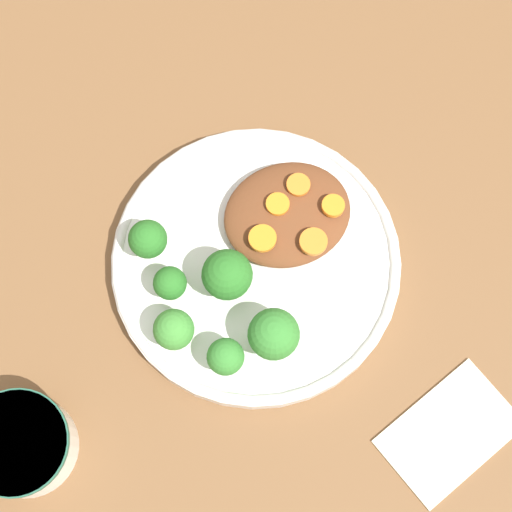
% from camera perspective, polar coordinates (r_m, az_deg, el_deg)
% --- Properties ---
extents(ground_plane, '(4.00, 4.00, 0.00)m').
position_cam_1_polar(ground_plane, '(0.85, -0.00, -0.71)').
color(ground_plane, brown).
extents(plate, '(0.28, 0.28, 0.03)m').
position_cam_1_polar(plate, '(0.84, -0.00, -0.44)').
color(plate, silver).
rests_on(plate, ground_plane).
extents(dip_bowl, '(0.10, 0.10, 0.05)m').
position_cam_1_polar(dip_bowl, '(0.82, -15.38, -12.03)').
color(dip_bowl, white).
rests_on(dip_bowl, ground_plane).
extents(stew_mound, '(0.13, 0.11, 0.03)m').
position_cam_1_polar(stew_mound, '(0.83, 2.10, 2.80)').
color(stew_mound, brown).
rests_on(stew_mound, plate).
extents(broccoli_floret_0, '(0.05, 0.05, 0.06)m').
position_cam_1_polar(broccoli_floret_0, '(0.79, -1.94, -1.27)').
color(broccoli_floret_0, '#759E51').
rests_on(broccoli_floret_0, plate).
extents(broccoli_floret_1, '(0.05, 0.05, 0.06)m').
position_cam_1_polar(broccoli_floret_1, '(0.78, 1.19, -5.25)').
color(broccoli_floret_1, '#7FA85B').
rests_on(broccoli_floret_1, plate).
extents(broccoli_floret_2, '(0.04, 0.04, 0.05)m').
position_cam_1_polar(broccoli_floret_2, '(0.79, -5.49, -4.94)').
color(broccoli_floret_2, '#759E51').
rests_on(broccoli_floret_2, plate).
extents(broccoli_floret_3, '(0.04, 0.04, 0.05)m').
position_cam_1_polar(broccoli_floret_3, '(0.81, -7.21, 1.07)').
color(broccoli_floret_3, '#7FA85B').
rests_on(broccoli_floret_3, plate).
extents(broccoli_floret_4, '(0.03, 0.03, 0.04)m').
position_cam_1_polar(broccoli_floret_4, '(0.80, -5.82, -1.65)').
color(broccoli_floret_4, '#759E51').
rests_on(broccoli_floret_4, plate).
extents(broccoli_floret_5, '(0.03, 0.03, 0.05)m').
position_cam_1_polar(broccoli_floret_5, '(0.78, -2.04, -6.76)').
color(broccoli_floret_5, '#7FA85B').
rests_on(broccoli_floret_5, plate).
extents(carrot_slice_0, '(0.02, 0.02, 0.00)m').
position_cam_1_polar(carrot_slice_0, '(0.82, 1.45, 3.48)').
color(carrot_slice_0, orange).
rests_on(carrot_slice_0, stew_mound).
extents(carrot_slice_1, '(0.03, 0.03, 0.01)m').
position_cam_1_polar(carrot_slice_1, '(0.81, 3.85, 0.96)').
color(carrot_slice_1, orange).
rests_on(carrot_slice_1, stew_mound).
extents(carrot_slice_2, '(0.02, 0.02, 0.01)m').
position_cam_1_polar(carrot_slice_2, '(0.82, 5.16, 3.35)').
color(carrot_slice_2, orange).
rests_on(carrot_slice_2, stew_mound).
extents(carrot_slice_3, '(0.03, 0.03, 0.01)m').
position_cam_1_polar(carrot_slice_3, '(0.81, 0.43, 1.19)').
color(carrot_slice_3, orange).
rests_on(carrot_slice_3, stew_mound).
extents(carrot_slice_4, '(0.02, 0.02, 0.00)m').
position_cam_1_polar(carrot_slice_4, '(0.83, 2.84, 4.76)').
color(carrot_slice_4, orange).
rests_on(carrot_slice_4, stew_mound).
extents(napkin, '(0.14, 0.12, 0.01)m').
position_cam_1_polar(napkin, '(0.84, 12.79, -11.42)').
color(napkin, beige).
rests_on(napkin, ground_plane).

